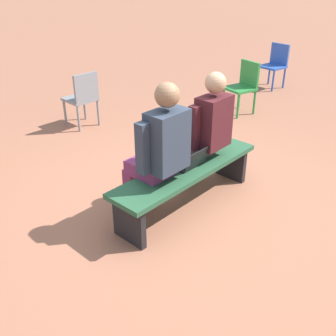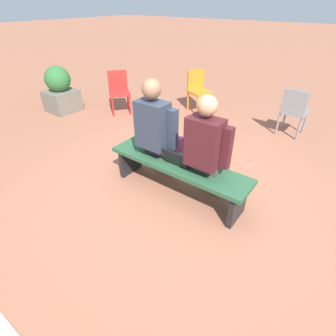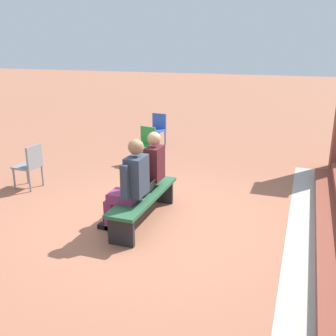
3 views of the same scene
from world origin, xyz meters
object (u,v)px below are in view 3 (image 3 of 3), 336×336
plastic_chair_near_bench_right (157,127)px  bench (144,200)px  plastic_chair_near_bench_left (30,164)px  laptop (145,190)px  person_student (148,170)px  plastic_chair_by_pillar (145,143)px  person_adult (130,183)px

plastic_chair_near_bench_right → bench: bearing=18.5°
plastic_chair_near_bench_left → laptop: bearing=76.5°
person_student → plastic_chair_near_bench_right: (-4.16, -1.44, -0.24)m
laptop → plastic_chair_near_bench_left: plastic_chair_near_bench_left is taller
person_student → plastic_chair_by_pillar: (-2.46, -1.08, -0.24)m
plastic_chair_near_bench_right → person_adult: bearing=16.6°
person_student → plastic_chair_near_bench_left: bearing=-96.7°
laptop → plastic_chair_near_bench_right: bearing=-161.2°
plastic_chair_near_bench_left → plastic_chair_by_pillar: bearing=146.7°
person_adult → person_student: bearing=179.8°
person_adult → plastic_chair_by_pillar: 3.34m
person_student → laptop: (0.32, 0.08, -0.22)m
person_adult → plastic_chair_near_bench_right: size_ratio=1.65×
bench → person_adult: bearing=-11.7°
plastic_chair_by_pillar → plastic_chair_near_bench_right: same height
person_student → plastic_chair_near_bench_left: (-0.30, -2.50, -0.24)m
person_student → plastic_chair_near_bench_right: person_student is taller
bench → person_student: person_student is taller
person_student → person_adult: (0.69, -0.00, 0.02)m
laptop → plastic_chair_by_pillar: (-2.79, -1.16, -0.02)m
laptop → plastic_chair_near_bench_left: bearing=-103.5°
person_student → laptop: 0.40m
person_adult → laptop: 0.44m
person_student → plastic_chair_by_pillar: size_ratio=1.60×
person_adult → laptop: person_adult is taller
plastic_chair_near_bench_right → person_student: bearing=19.1°
person_adult → laptop: size_ratio=4.33×
person_student → person_adult: size_ratio=0.97×
bench → plastic_chair_by_pillar: 3.04m
bench → person_adult: 0.51m
plastic_chair_by_pillar → plastic_chair_near_bench_left: bearing=-33.3°
person_student → laptop: size_ratio=4.19×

